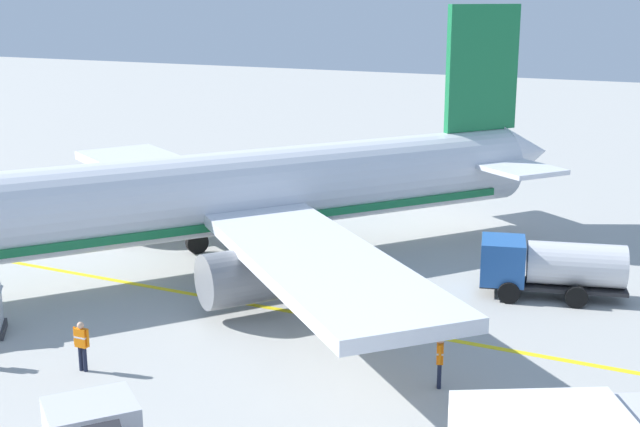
# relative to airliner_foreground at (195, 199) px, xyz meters

# --- Properties ---
(airliner_foreground) EXTENTS (35.53, 30.37, 11.90)m
(airliner_foreground) POSITION_rel_airliner_foreground_xyz_m (0.00, 0.00, 0.00)
(airliner_foreground) COLOR silver
(airliner_foreground) RESTS_ON ground
(service_truck_baggage) EXTENTS (3.41, 6.24, 2.40)m
(service_truck_baggage) POSITION_rel_airliner_foreground_xyz_m (3.47, -15.25, -1.99)
(service_truck_baggage) COLOR #2659A5
(service_truck_baggage) RESTS_ON ground
(crew_loader_left) EXTENTS (0.60, 0.36, 1.75)m
(crew_loader_left) POSITION_rel_airliner_foreground_xyz_m (-6.77, -13.92, -2.35)
(crew_loader_left) COLOR #191E33
(crew_loader_left) RESTS_ON ground
(crew_loader_right) EXTENTS (0.25, 0.63, 1.75)m
(crew_loader_right) POSITION_rel_airliner_foreground_xyz_m (-10.86, -2.74, -2.35)
(crew_loader_right) COLOR #191E33
(crew_loader_right) RESTS_ON ground
(apron_guide_line) EXTENTS (0.30, 60.00, 0.01)m
(apron_guide_line) POSITION_rel_airliner_foreground_xyz_m (-2.84, -4.66, -3.39)
(apron_guide_line) COLOR yellow
(apron_guide_line) RESTS_ON ground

